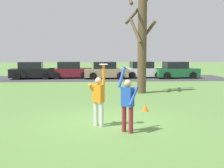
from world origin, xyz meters
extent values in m
plane|color=#567F3D|center=(0.00, 0.00, 0.00)|extent=(120.00, 120.00, 0.00)
cylinder|color=silver|center=(-0.39, -0.37, 0.41)|extent=(0.14, 0.14, 0.82)
cylinder|color=silver|center=(-0.20, -0.54, 0.41)|extent=(0.14, 0.14, 0.82)
cube|color=orange|center=(-0.30, -0.45, 1.12)|extent=(0.41, 0.40, 0.60)
sphere|color=tan|center=(-0.30, -0.45, 1.53)|extent=(0.23, 0.23, 0.23)
cylinder|color=orange|center=(-0.47, -0.30, 1.17)|extent=(0.36, 0.41, 0.59)
cylinder|color=orange|center=(-0.13, -0.60, 1.75)|extent=(0.09, 0.09, 0.66)
cylinder|color=maroon|center=(0.68, -1.34, 0.41)|extent=(0.14, 0.14, 0.82)
cylinder|color=maroon|center=(0.49, -1.16, 0.41)|extent=(0.14, 0.14, 0.82)
cube|color=#234CB2|center=(0.59, -1.25, 1.12)|extent=(0.41, 0.40, 0.60)
sphere|color=tan|center=(0.59, -1.25, 1.53)|extent=(0.23, 0.23, 0.23)
cylinder|color=#234CB2|center=(0.75, -1.40, 1.17)|extent=(0.36, 0.41, 0.59)
cylinder|color=#234CB2|center=(0.42, -1.10, 1.72)|extent=(0.27, 0.30, 0.65)
cylinder|color=white|center=(-0.13, -0.60, 2.09)|extent=(0.27, 0.27, 0.02)
cube|color=black|center=(-6.37, 16.83, 0.55)|extent=(4.22, 2.10, 0.80)
cube|color=black|center=(-6.52, 16.82, 1.27)|extent=(2.22, 1.79, 0.64)
cylinder|color=black|center=(-5.17, 17.83, 0.33)|extent=(0.67, 0.27, 0.66)
cylinder|color=black|center=(-5.03, 16.02, 0.33)|extent=(0.67, 0.27, 0.66)
cylinder|color=black|center=(-7.70, 17.64, 0.33)|extent=(0.67, 0.27, 0.66)
cylinder|color=black|center=(-7.57, 15.83, 0.33)|extent=(0.67, 0.27, 0.66)
cube|color=maroon|center=(-2.84, 17.17, 0.55)|extent=(4.22, 2.10, 0.80)
cube|color=black|center=(-2.99, 17.16, 1.27)|extent=(2.22, 1.79, 0.64)
cylinder|color=black|center=(-1.65, 18.18, 0.33)|extent=(0.67, 0.27, 0.66)
cylinder|color=black|center=(-1.51, 16.36, 0.33)|extent=(0.67, 0.27, 0.66)
cylinder|color=black|center=(-4.18, 17.99, 0.33)|extent=(0.67, 0.27, 0.66)
cylinder|color=black|center=(-4.04, 16.17, 0.33)|extent=(0.67, 0.27, 0.66)
cube|color=tan|center=(0.54, 16.73, 0.55)|extent=(4.22, 2.10, 0.80)
cube|color=black|center=(0.39, 16.72, 1.27)|extent=(2.22, 1.79, 0.64)
cylinder|color=black|center=(1.74, 17.74, 0.33)|extent=(0.67, 0.27, 0.66)
cylinder|color=black|center=(1.88, 15.92, 0.33)|extent=(0.67, 0.27, 0.66)
cylinder|color=black|center=(-0.79, 17.54, 0.33)|extent=(0.67, 0.27, 0.66)
cylinder|color=black|center=(-0.66, 15.73, 0.33)|extent=(0.67, 0.27, 0.66)
cube|color=white|center=(4.22, 17.29, 0.55)|extent=(4.22, 2.10, 0.80)
cube|color=black|center=(4.07, 17.28, 1.27)|extent=(2.22, 1.79, 0.64)
cylinder|color=black|center=(5.42, 18.29, 0.33)|extent=(0.67, 0.27, 0.66)
cylinder|color=black|center=(5.55, 16.47, 0.33)|extent=(0.67, 0.27, 0.66)
cylinder|color=black|center=(2.88, 18.10, 0.33)|extent=(0.67, 0.27, 0.66)
cylinder|color=black|center=(3.02, 16.28, 0.33)|extent=(0.67, 0.27, 0.66)
cube|color=#1E6633|center=(7.42, 16.74, 0.55)|extent=(4.22, 2.10, 0.80)
cube|color=black|center=(7.27, 16.73, 1.27)|extent=(2.22, 1.79, 0.64)
cylinder|color=black|center=(8.62, 17.75, 0.33)|extent=(0.67, 0.27, 0.66)
cylinder|color=black|center=(8.75, 15.93, 0.33)|extent=(0.67, 0.27, 0.66)
cylinder|color=black|center=(6.08, 17.55, 0.33)|extent=(0.67, 0.27, 0.66)
cylinder|color=black|center=(6.22, 15.74, 0.33)|extent=(0.67, 0.27, 0.66)
cube|color=#38383D|center=(0.54, 16.91, 0.00)|extent=(23.60, 6.40, 0.01)
cylinder|color=brown|center=(2.40, 7.08, 2.94)|extent=(0.54, 0.54, 5.87)
cylinder|color=brown|center=(2.83, 7.42, 3.78)|extent=(0.91, 1.07, 1.22)
cylinder|color=brown|center=(2.17, 7.79, 5.03)|extent=(1.60, 0.69, 1.69)
cylinder|color=brown|center=(1.96, 6.87, 3.75)|extent=(0.67, 1.10, 1.49)
cone|color=orange|center=(1.69, 1.78, 0.16)|extent=(0.26, 0.26, 0.32)
camera|label=1|loc=(-0.37, -9.59, 2.48)|focal=44.34mm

